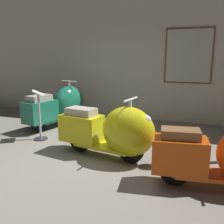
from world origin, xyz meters
TOP-DOWN VIEW (x-y plane):
  - ground_plane at (0.00, 0.00)m, footprint 60.00×60.00m
  - showroom_back_wall at (0.16, 3.39)m, footprint 18.00×0.63m
  - scooter_0 at (-1.43, 2.02)m, footprint 0.93×1.88m
  - scooter_1 at (0.55, 0.41)m, footprint 1.80×0.77m
  - info_stanchion at (-1.22, 0.85)m, footprint 0.37×0.39m

SIDE VIEW (x-z plane):
  - ground_plane at x=0.00m, z-range 0.00..0.00m
  - info_stanchion at x=-1.22m, z-range -0.09..0.96m
  - scooter_1 at x=0.55m, z-range -0.05..1.02m
  - scooter_0 at x=-1.43m, z-range -0.05..1.06m
  - showroom_back_wall at x=0.16m, z-range 0.00..3.47m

